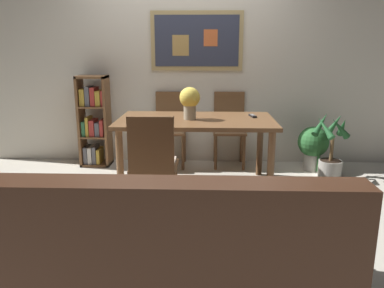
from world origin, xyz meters
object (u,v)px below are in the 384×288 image
object	(u,v)px
potted_ivy	(313,145)
flower_vase	(190,100)
potted_palm	(331,152)
dining_table	(196,127)
leather_couch	(180,256)
dining_chair_far_right	(229,123)
tv_remote	(253,116)
dining_chair_near_left	(153,158)
bookshelf	(94,122)
dining_chair_far_left	(170,122)

from	to	relation	value
potted_ivy	flower_vase	world-z (taller)	flower_vase
potted_ivy	potted_palm	size ratio (longest dim) A/B	0.72
potted_palm	flower_vase	world-z (taller)	flower_vase
potted_ivy	flower_vase	bearing A→B (deg)	-156.46
dining_table	potted_palm	distance (m)	1.60
dining_table	potted_ivy	world-z (taller)	dining_table
leather_couch	flower_vase	distance (m)	2.05
dining_chair_far_right	leather_couch	xyz separation A→B (m)	(-0.43, -2.81, -0.22)
potted_ivy	tv_remote	bearing A→B (deg)	-149.68
dining_chair_far_right	leather_couch	size ratio (longest dim) A/B	0.51
potted_ivy	dining_chair_near_left	bearing A→B (deg)	-141.05
dining_table	flower_vase	xyz separation A→B (m)	(-0.06, -0.04, 0.28)
flower_vase	potted_palm	bearing A→B (deg)	13.50
dining_chair_far_right	bookshelf	xyz separation A→B (m)	(-1.68, -0.10, 0.01)
flower_vase	tv_remote	world-z (taller)	flower_vase
dining_chair_near_left	flower_vase	size ratio (longest dim) A/B	2.76
dining_table	bookshelf	size ratio (longest dim) A/B	1.44
potted_palm	tv_remote	world-z (taller)	tv_remote
potted_palm	tv_remote	bearing A→B (deg)	-167.14
dining_chair_far_right	dining_chair_near_left	world-z (taller)	same
tv_remote	dining_table	bearing A→B (deg)	-167.45
dining_chair_near_left	potted_palm	bearing A→B (deg)	31.64
leather_couch	tv_remote	distance (m)	2.26
flower_vase	dining_chair_near_left	bearing A→B (deg)	-110.11
dining_chair_near_left	flower_vase	world-z (taller)	flower_vase
dining_chair_far_left	dining_chair_far_right	bearing A→B (deg)	1.54
potted_ivy	dining_chair_far_left	bearing A→B (deg)	173.53
bookshelf	dining_chair_far_right	bearing A→B (deg)	3.35
dining_chair_far_left	flower_vase	size ratio (longest dim) A/B	2.76
dining_chair_far_right	potted_palm	bearing A→B (deg)	-22.53
bookshelf	flower_vase	world-z (taller)	bookshelf
leather_couch	potted_palm	distance (m)	2.81
potted_palm	flower_vase	xyz separation A→B (m)	(-1.59, -0.38, 0.63)
potted_palm	flower_vase	bearing A→B (deg)	-166.50
dining_chair_far_left	leather_couch	distance (m)	2.82
dining_chair_near_left	flower_vase	distance (m)	0.91
dining_table	flower_vase	world-z (taller)	flower_vase
dining_chair_far_left	potted_ivy	size ratio (longest dim) A/B	1.70
dining_chair_far_left	flower_vase	bearing A→B (deg)	-71.31
dining_chair_near_left	tv_remote	distance (m)	1.35
dining_table	tv_remote	world-z (taller)	tv_remote
dining_chair_near_left	leather_couch	distance (m)	1.25
bookshelf	potted_ivy	size ratio (longest dim) A/B	2.10
dining_chair_near_left	dining_chair_far_right	bearing A→B (deg)	65.52
leather_couch	bookshelf	size ratio (longest dim) A/B	1.61
tv_remote	potted_palm	bearing A→B (deg)	12.86
bookshelf	potted_ivy	bearing A→B (deg)	-2.53
dining_table	flower_vase	size ratio (longest dim) A/B	4.89
dining_table	tv_remote	xyz separation A→B (m)	(0.60, 0.13, 0.10)
bookshelf	tv_remote	xyz separation A→B (m)	(1.89, -0.58, 0.19)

